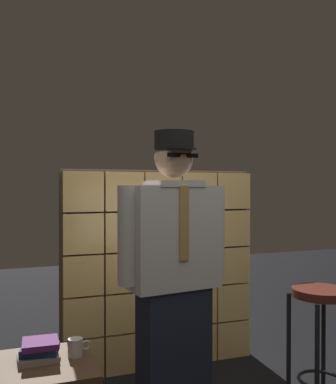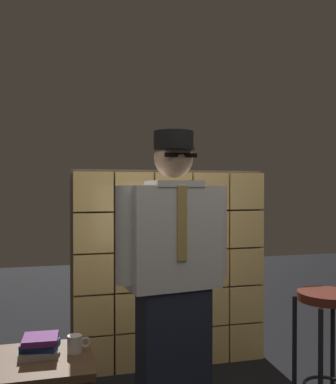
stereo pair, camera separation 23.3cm
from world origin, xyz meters
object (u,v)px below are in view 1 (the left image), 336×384
at_px(bar_stool, 321,322).
at_px(coffee_mug, 76,347).
at_px(side_table, 43,375).
at_px(standing_person, 174,275).
at_px(book_stack, 40,350).

relative_size(bar_stool, coffee_mug, 6.27).
height_order(bar_stool, side_table, bar_stool).
distance_m(side_table, coffee_mug, 0.21).
height_order(standing_person, side_table, standing_person).
bearing_deg(bar_stool, book_stack, 172.18).
relative_size(bar_stool, book_stack, 3.56).
bearing_deg(book_stack, standing_person, -3.44).
bearing_deg(standing_person, bar_stool, -19.52).
relative_size(side_table, book_stack, 2.35).
xyz_separation_m(standing_person, bar_stool, (0.88, -0.18, -0.31)).
height_order(side_table, book_stack, book_stack).
distance_m(side_table, book_stack, 0.13).
distance_m(standing_person, side_table, 0.86).
xyz_separation_m(standing_person, book_stack, (-0.74, 0.04, -0.35)).
xyz_separation_m(bar_stool, book_stack, (-1.62, 0.22, -0.04)).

